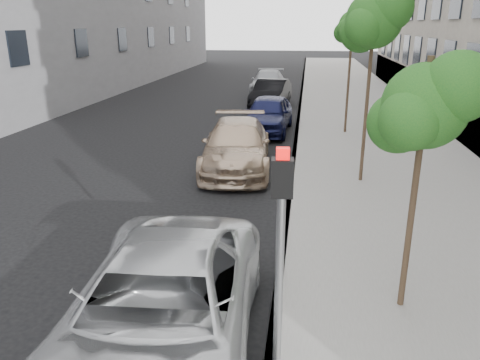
% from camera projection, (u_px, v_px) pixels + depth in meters
% --- Properties ---
extents(ground, '(160.00, 160.00, 0.00)m').
position_uv_depth(ground, '(189.00, 353.00, 6.76)').
color(ground, black).
rests_on(ground, ground).
extents(sidewalk, '(6.40, 72.00, 0.14)m').
position_uv_depth(sidewalk, '(352.00, 100.00, 28.69)').
color(sidewalk, gray).
rests_on(sidewalk, ground).
extents(curb, '(0.15, 72.00, 0.14)m').
position_uv_depth(curb, '(301.00, 99.00, 29.11)').
color(curb, '#9E9B93').
rests_on(curb, ground).
extents(tree_near, '(1.61, 1.41, 4.06)m').
position_uv_depth(tree_near, '(427.00, 106.00, 6.66)').
color(tree_near, '#38281C').
rests_on(tree_near, sidewalk).
extents(tree_mid, '(1.82, 1.62, 5.37)m').
position_uv_depth(tree_mid, '(375.00, 20.00, 12.38)').
color(tree_mid, '#38281C').
rests_on(tree_mid, sidewalk).
extents(tree_far, '(1.51, 1.31, 5.08)m').
position_uv_depth(tree_far, '(353.00, 25.00, 18.53)').
color(tree_far, '#38281C').
rests_on(tree_far, sidewalk).
extents(signal_pole, '(0.25, 0.20, 3.15)m').
position_uv_depth(signal_pole, '(280.00, 250.00, 5.25)').
color(signal_pole, '#939699').
rests_on(signal_pole, sidewalk).
extents(minivan, '(2.91, 5.72, 1.55)m').
position_uv_depth(minivan, '(161.00, 311.00, 6.43)').
color(minivan, '#B8BABD').
rests_on(minivan, ground).
extents(suv, '(2.61, 5.43, 1.52)m').
position_uv_depth(suv, '(236.00, 146.00, 15.17)').
color(suv, tan).
rests_on(suv, ground).
extents(sedan_blue, '(2.11, 4.73, 1.58)m').
position_uv_depth(sedan_blue, '(268.00, 114.00, 20.29)').
color(sedan_blue, '#101438').
rests_on(sedan_blue, ground).
extents(sedan_black, '(2.16, 4.86, 1.55)m').
position_uv_depth(sedan_black, '(271.00, 94.00, 26.16)').
color(sedan_black, black).
rests_on(sedan_black, ground).
extents(sedan_rear, '(2.15, 5.27, 1.53)m').
position_uv_depth(sedan_rear, '(268.00, 82.00, 31.49)').
color(sedan_rear, gray).
rests_on(sedan_rear, ground).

